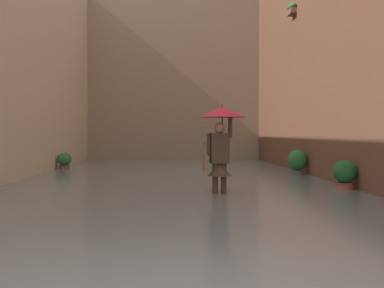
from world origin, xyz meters
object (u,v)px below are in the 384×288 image
at_px(potted_plant_mid_left, 345,177).
at_px(person_wading, 221,134).
at_px(potted_plant_near_right, 64,162).
at_px(potted_plant_near_left, 297,163).

bearing_deg(potted_plant_mid_left, person_wading, 14.36).
bearing_deg(potted_plant_near_right, potted_plant_mid_left, 135.49).
bearing_deg(potted_plant_mid_left, potted_plant_near_left, -89.41).
bearing_deg(potted_plant_near_right, potted_plant_near_left, 159.28).
relative_size(person_wading, potted_plant_near_right, 2.67).
relative_size(potted_plant_mid_left, potted_plant_near_right, 1.11).
bearing_deg(potted_plant_mid_left, potted_plant_near_right, -44.51).
xyz_separation_m(person_wading, potted_plant_near_left, (-2.78, -5.38, -0.88)).
bearing_deg(potted_plant_near_left, potted_plant_mid_left, 90.59).
height_order(potted_plant_mid_left, potted_plant_near_left, potted_plant_near_left).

